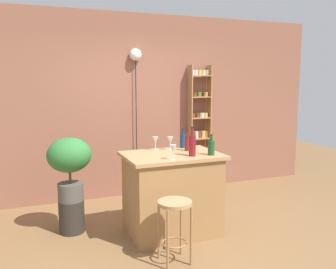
{
  "coord_description": "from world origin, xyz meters",
  "views": [
    {
      "loc": [
        -1.57,
        -3.52,
        1.81
      ],
      "look_at": [
        0.05,
        0.55,
        1.15
      ],
      "focal_mm": 39.0,
      "sensor_mm": 36.0,
      "label": 1
    }
  ],
  "objects_px": {
    "bottle_soda_blue": "(211,147)",
    "wine_glass_left": "(173,149)",
    "wine_glass_right": "(155,141)",
    "potted_plant": "(69,161)",
    "bottle_vinegar": "(187,143)",
    "pendant_globe_light": "(135,58)",
    "bar_stool": "(175,217)",
    "wine_glass_center": "(170,140)",
    "plant_stool": "(72,216)",
    "bottle_olive_oil": "(192,145)",
    "spice_shelf": "(199,127)",
    "bottle_spirits_clear": "(183,141)"
  },
  "relations": [
    {
      "from": "bottle_olive_oil",
      "to": "pendant_globe_light",
      "type": "height_order",
      "value": "pendant_globe_light"
    },
    {
      "from": "wine_glass_center",
      "to": "plant_stool",
      "type": "bearing_deg",
      "value": 168.16
    },
    {
      "from": "bottle_soda_blue",
      "to": "bottle_vinegar",
      "type": "height_order",
      "value": "bottle_vinegar"
    },
    {
      "from": "bar_stool",
      "to": "bottle_soda_blue",
      "type": "relative_size",
      "value": 2.68
    },
    {
      "from": "bottle_spirits_clear",
      "to": "wine_glass_center",
      "type": "distance_m",
      "value": 0.22
    },
    {
      "from": "potted_plant",
      "to": "wine_glass_center",
      "type": "bearing_deg",
      "value": -11.84
    },
    {
      "from": "bottle_olive_oil",
      "to": "bottle_vinegar",
      "type": "xyz_separation_m",
      "value": [
        0.08,
        0.3,
        -0.03
      ]
    },
    {
      "from": "bottle_vinegar",
      "to": "wine_glass_left",
      "type": "height_order",
      "value": "bottle_vinegar"
    },
    {
      "from": "plant_stool",
      "to": "bottle_soda_blue",
      "type": "bearing_deg",
      "value": -24.99
    },
    {
      "from": "potted_plant",
      "to": "bottle_olive_oil",
      "type": "bearing_deg",
      "value": -27.69
    },
    {
      "from": "potted_plant",
      "to": "bottle_spirits_clear",
      "type": "distance_m",
      "value": 1.4
    },
    {
      "from": "pendant_globe_light",
      "to": "potted_plant",
      "type": "bearing_deg",
      "value": -136.67
    },
    {
      "from": "potted_plant",
      "to": "bottle_spirits_clear",
      "type": "relative_size",
      "value": 3.09
    },
    {
      "from": "bottle_olive_oil",
      "to": "wine_glass_left",
      "type": "bearing_deg",
      "value": -160.22
    },
    {
      "from": "wine_glass_right",
      "to": "pendant_globe_light",
      "type": "bearing_deg",
      "value": 83.61
    },
    {
      "from": "wine_glass_left",
      "to": "plant_stool",
      "type": "bearing_deg",
      "value": 142.39
    },
    {
      "from": "potted_plant",
      "to": "pendant_globe_light",
      "type": "distance_m",
      "value": 2.01
    },
    {
      "from": "potted_plant",
      "to": "wine_glass_left",
      "type": "bearing_deg",
      "value": -37.61
    },
    {
      "from": "spice_shelf",
      "to": "wine_glass_center",
      "type": "distance_m",
      "value": 1.64
    },
    {
      "from": "wine_glass_right",
      "to": "pendant_globe_light",
      "type": "relative_size",
      "value": 0.07
    },
    {
      "from": "wine_glass_left",
      "to": "wine_glass_center",
      "type": "distance_m",
      "value": 0.55
    },
    {
      "from": "bar_stool",
      "to": "wine_glass_right",
      "type": "distance_m",
      "value": 1.13
    },
    {
      "from": "bar_stool",
      "to": "plant_stool",
      "type": "distance_m",
      "value": 1.44
    },
    {
      "from": "bottle_spirits_clear",
      "to": "potted_plant",
      "type": "bearing_deg",
      "value": 173.2
    },
    {
      "from": "spice_shelf",
      "to": "bottle_vinegar",
      "type": "xyz_separation_m",
      "value": [
        -0.86,
        -1.39,
        0.02
      ]
    },
    {
      "from": "spice_shelf",
      "to": "bottle_olive_oil",
      "type": "bearing_deg",
      "value": -118.96
    },
    {
      "from": "bottle_soda_blue",
      "to": "wine_glass_right",
      "type": "xyz_separation_m",
      "value": [
        -0.49,
        0.51,
        0.03
      ]
    },
    {
      "from": "bottle_olive_oil",
      "to": "pendant_globe_light",
      "type": "distance_m",
      "value": 2.03
    },
    {
      "from": "bar_stool",
      "to": "potted_plant",
      "type": "distance_m",
      "value": 1.47
    },
    {
      "from": "wine_glass_right",
      "to": "pendant_globe_light",
      "type": "height_order",
      "value": "pendant_globe_light"
    },
    {
      "from": "potted_plant",
      "to": "bottle_vinegar",
      "type": "bearing_deg",
      "value": -15.03
    },
    {
      "from": "spice_shelf",
      "to": "bottle_olive_oil",
      "type": "relative_size",
      "value": 6.14
    },
    {
      "from": "potted_plant",
      "to": "pendant_globe_light",
      "type": "xyz_separation_m",
      "value": [
        1.14,
        1.08,
        1.26
      ]
    },
    {
      "from": "bottle_olive_oil",
      "to": "wine_glass_left",
      "type": "xyz_separation_m",
      "value": [
        -0.27,
        -0.1,
        -0.01
      ]
    },
    {
      "from": "wine_glass_left",
      "to": "bottle_spirits_clear",
      "type": "bearing_deg",
      "value": 57.33
    },
    {
      "from": "plant_stool",
      "to": "bottle_olive_oil",
      "type": "bearing_deg",
      "value": -27.69
    },
    {
      "from": "potted_plant",
      "to": "pendant_globe_light",
      "type": "relative_size",
      "value": 0.33
    },
    {
      "from": "bottle_soda_blue",
      "to": "wine_glass_right",
      "type": "bearing_deg",
      "value": 133.78
    },
    {
      "from": "bottle_olive_oil",
      "to": "wine_glass_right",
      "type": "xyz_separation_m",
      "value": [
        -0.27,
        0.48,
        -0.01
      ]
    },
    {
      "from": "bottle_vinegar",
      "to": "pendant_globe_light",
      "type": "relative_size",
      "value": 0.11
    },
    {
      "from": "plant_stool",
      "to": "potted_plant",
      "type": "xyz_separation_m",
      "value": [
        0.0,
        0.0,
        0.67
      ]
    },
    {
      "from": "bottle_olive_oil",
      "to": "wine_glass_left",
      "type": "height_order",
      "value": "bottle_olive_oil"
    },
    {
      "from": "spice_shelf",
      "to": "bottle_spirits_clear",
      "type": "relative_size",
      "value": 8.36
    },
    {
      "from": "potted_plant",
      "to": "wine_glass_right",
      "type": "bearing_deg",
      "value": -10.39
    },
    {
      "from": "bar_stool",
      "to": "plant_stool",
      "type": "xyz_separation_m",
      "value": [
        -0.86,
        1.12,
        -0.28
      ]
    },
    {
      "from": "plant_stool",
      "to": "potted_plant",
      "type": "distance_m",
      "value": 0.67
    },
    {
      "from": "bottle_olive_oil",
      "to": "potted_plant",
      "type": "bearing_deg",
      "value": 152.31
    },
    {
      "from": "bottle_soda_blue",
      "to": "wine_glass_left",
      "type": "bearing_deg",
      "value": -172.11
    },
    {
      "from": "potted_plant",
      "to": "plant_stool",
      "type": "bearing_deg",
      "value": 0.0
    },
    {
      "from": "plant_stool",
      "to": "wine_glass_center",
      "type": "bearing_deg",
      "value": -11.84
    }
  ]
}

